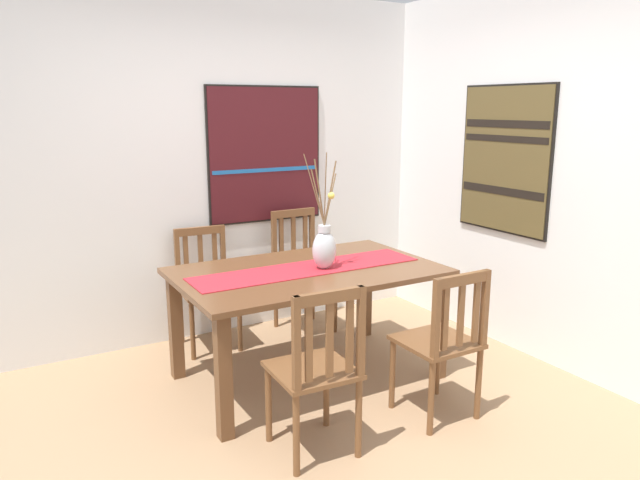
{
  "coord_description": "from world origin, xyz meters",
  "views": [
    {
      "loc": [
        -1.63,
        -2.64,
        1.82
      ],
      "look_at": [
        0.32,
        0.73,
        0.94
      ],
      "focal_mm": 33.39,
      "sensor_mm": 36.0,
      "label": 1
    }
  ],
  "objects_px": {
    "chair_0": "(443,341)",
    "dining_table": "(307,284)",
    "chair_2": "(301,270)",
    "centerpiece_vase": "(324,247)",
    "painting_on_back_wall": "(265,155)",
    "chair_3": "(317,369)",
    "painting_on_side_wall": "(505,159)",
    "chair_1": "(206,285)"
  },
  "relations": [
    {
      "from": "centerpiece_vase",
      "to": "chair_2",
      "type": "xyz_separation_m",
      "value": [
        0.31,
        0.91,
        -0.42
      ]
    },
    {
      "from": "painting_on_back_wall",
      "to": "chair_1",
      "type": "bearing_deg",
      "value": -160.01
    },
    {
      "from": "chair_0",
      "to": "dining_table",
      "type": "bearing_deg",
      "value": 115.96
    },
    {
      "from": "chair_2",
      "to": "painting_on_back_wall",
      "type": "xyz_separation_m",
      "value": [
        -0.19,
        0.26,
        0.93
      ]
    },
    {
      "from": "chair_2",
      "to": "chair_3",
      "type": "distance_m",
      "value": 1.88
    },
    {
      "from": "chair_3",
      "to": "painting_on_side_wall",
      "type": "xyz_separation_m",
      "value": [
        2.01,
        0.69,
        0.94
      ]
    },
    {
      "from": "chair_0",
      "to": "chair_1",
      "type": "distance_m",
      "value": 1.94
    },
    {
      "from": "dining_table",
      "to": "painting_on_back_wall",
      "type": "bearing_deg",
      "value": 78.65
    },
    {
      "from": "chair_1",
      "to": "chair_0",
      "type": "bearing_deg",
      "value": -65.07
    },
    {
      "from": "chair_3",
      "to": "painting_on_back_wall",
      "type": "distance_m",
      "value": 2.26
    },
    {
      "from": "chair_0",
      "to": "chair_2",
      "type": "distance_m",
      "value": 1.72
    },
    {
      "from": "chair_0",
      "to": "painting_on_back_wall",
      "type": "bearing_deg",
      "value": 95.72
    },
    {
      "from": "chair_1",
      "to": "chair_2",
      "type": "height_order",
      "value": "chair_2"
    },
    {
      "from": "dining_table",
      "to": "centerpiece_vase",
      "type": "bearing_deg",
      "value": -29.44
    },
    {
      "from": "chair_0",
      "to": "chair_3",
      "type": "relative_size",
      "value": 0.97
    },
    {
      "from": "chair_2",
      "to": "chair_3",
      "type": "height_order",
      "value": "chair_2"
    },
    {
      "from": "centerpiece_vase",
      "to": "chair_1",
      "type": "xyz_separation_m",
      "value": [
        -0.49,
        0.94,
        -0.44
      ]
    },
    {
      "from": "dining_table",
      "to": "chair_2",
      "type": "distance_m",
      "value": 0.96
    },
    {
      "from": "chair_1",
      "to": "chair_2",
      "type": "distance_m",
      "value": 0.8
    },
    {
      "from": "chair_0",
      "to": "painting_on_side_wall",
      "type": "height_order",
      "value": "painting_on_side_wall"
    },
    {
      "from": "chair_0",
      "to": "chair_2",
      "type": "bearing_deg",
      "value": 90.41
    },
    {
      "from": "chair_1",
      "to": "painting_on_side_wall",
      "type": "bearing_deg",
      "value": -27.55
    },
    {
      "from": "dining_table",
      "to": "painting_on_back_wall",
      "type": "height_order",
      "value": "painting_on_back_wall"
    },
    {
      "from": "chair_0",
      "to": "chair_3",
      "type": "bearing_deg",
      "value": 178.13
    },
    {
      "from": "chair_0",
      "to": "chair_3",
      "type": "distance_m",
      "value": 0.83
    },
    {
      "from": "chair_0",
      "to": "painting_on_back_wall",
      "type": "relative_size",
      "value": 0.84
    },
    {
      "from": "dining_table",
      "to": "centerpiece_vase",
      "type": "height_order",
      "value": "centerpiece_vase"
    },
    {
      "from": "centerpiece_vase",
      "to": "painting_on_back_wall",
      "type": "distance_m",
      "value": 1.28
    },
    {
      "from": "dining_table",
      "to": "chair_0",
      "type": "height_order",
      "value": "chair_0"
    },
    {
      "from": "centerpiece_vase",
      "to": "chair_2",
      "type": "bearing_deg",
      "value": 70.99
    },
    {
      "from": "chair_3",
      "to": "painting_on_back_wall",
      "type": "xyz_separation_m",
      "value": [
        0.63,
        1.95,
        0.94
      ]
    },
    {
      "from": "chair_0",
      "to": "chair_3",
      "type": "xyz_separation_m",
      "value": [
        -0.83,
        0.03,
        0.01
      ]
    },
    {
      "from": "chair_0",
      "to": "chair_1",
      "type": "height_order",
      "value": "chair_0"
    },
    {
      "from": "centerpiece_vase",
      "to": "chair_2",
      "type": "height_order",
      "value": "centerpiece_vase"
    },
    {
      "from": "chair_1",
      "to": "painting_on_back_wall",
      "type": "bearing_deg",
      "value": 19.99
    },
    {
      "from": "centerpiece_vase",
      "to": "painting_on_side_wall",
      "type": "xyz_separation_m",
      "value": [
        1.51,
        -0.1,
        0.51
      ]
    },
    {
      "from": "dining_table",
      "to": "painting_on_side_wall",
      "type": "height_order",
      "value": "painting_on_side_wall"
    },
    {
      "from": "dining_table",
      "to": "painting_on_back_wall",
      "type": "distance_m",
      "value": 1.37
    },
    {
      "from": "centerpiece_vase",
      "to": "chair_0",
      "type": "bearing_deg",
      "value": -68.21
    },
    {
      "from": "chair_1",
      "to": "chair_2",
      "type": "bearing_deg",
      "value": -2.77
    },
    {
      "from": "chair_1",
      "to": "centerpiece_vase",
      "type": "bearing_deg",
      "value": -62.49
    },
    {
      "from": "dining_table",
      "to": "chair_2",
      "type": "height_order",
      "value": "chair_2"
    }
  ]
}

